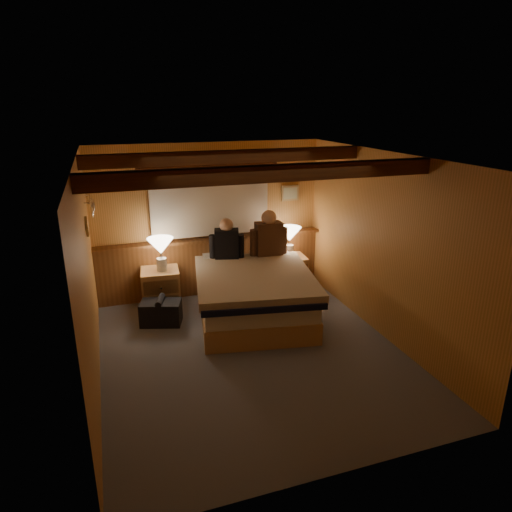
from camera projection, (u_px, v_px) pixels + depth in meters
name	position (u px, v px, depth m)	size (l,w,h in m)	color
floor	(252.00, 352.00, 5.69)	(4.20, 4.20, 0.00)	#545863
ceiling	(251.00, 157.00, 4.92)	(4.20, 4.20, 0.00)	#D48B4F
wall_back	(210.00, 220.00, 7.19)	(3.60, 3.60, 0.00)	#CB8B49
wall_left	(88.00, 280.00, 4.76)	(4.20, 4.20, 0.00)	#CB8B49
wall_right	(384.00, 247.00, 5.85)	(4.20, 4.20, 0.00)	#CB8B49
wall_front	(338.00, 350.00, 3.42)	(3.60, 3.60, 0.00)	#CB8B49
wainscot	(212.00, 264.00, 7.36)	(3.60, 0.23, 0.94)	brown
curtain_window	(210.00, 201.00, 7.03)	(2.18, 0.09, 1.11)	#4D2B13
ceiling_beams	(247.00, 164.00, 5.09)	(3.60, 1.65, 0.16)	#4D2B13
coat_rail	(91.00, 205.00, 6.05)	(0.05, 0.55, 0.24)	silver
framed_print	(290.00, 193.00, 7.47)	(0.30, 0.04, 0.25)	tan
bed	(253.00, 293.00, 6.54)	(1.89, 2.28, 0.70)	tan
nightstand_left	(161.00, 289.00, 6.84)	(0.60, 0.55, 0.61)	tan
nightstand_right	(289.00, 273.00, 7.53)	(0.55, 0.50, 0.57)	tan
lamp_left	(161.00, 248.00, 6.61)	(0.38, 0.38, 0.50)	silver
lamp_right	(289.00, 236.00, 7.37)	(0.37, 0.37, 0.49)	silver
person_left	(227.00, 242.00, 6.93)	(0.52, 0.29, 0.65)	black
person_right	(269.00, 236.00, 7.07)	(0.60, 0.26, 0.73)	#472C1C
duffel_bag	(161.00, 312.00, 6.38)	(0.63, 0.48, 0.40)	black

